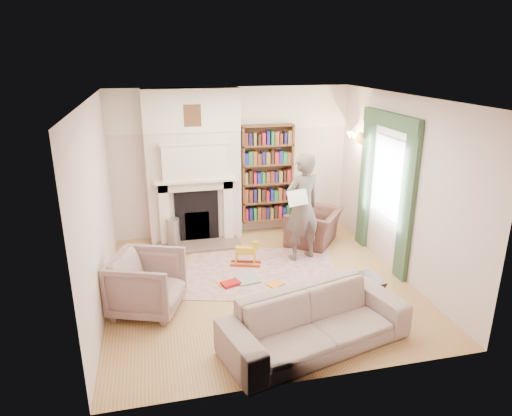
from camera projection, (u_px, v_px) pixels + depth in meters
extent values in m
plane|color=olive|center=(260.00, 284.00, 7.03)|extent=(4.50, 4.50, 0.00)
plane|color=white|center=(260.00, 98.00, 6.13)|extent=(4.50, 4.50, 0.00)
plane|color=beige|center=(232.00, 162.00, 8.66)|extent=(4.50, 0.00, 4.50)
plane|color=beige|center=(313.00, 264.00, 4.51)|extent=(4.50, 0.00, 4.50)
plane|color=beige|center=(97.00, 208.00, 6.10)|extent=(0.00, 4.50, 4.50)
plane|color=beige|center=(401.00, 187.00, 7.06)|extent=(0.00, 4.50, 4.50)
cube|color=beige|center=(194.00, 167.00, 8.34)|extent=(1.70, 0.35, 2.80)
cube|color=silver|center=(196.00, 180.00, 8.13)|extent=(1.47, 0.24, 0.05)
cube|color=black|center=(197.00, 216.00, 8.45)|extent=(0.80, 0.06, 0.96)
cube|color=silver|center=(195.00, 162.00, 8.04)|extent=(1.15, 0.18, 0.62)
cube|color=brown|center=(267.00, 174.00, 8.75)|extent=(1.00, 0.24, 1.85)
cube|color=silver|center=(388.00, 178.00, 7.41)|extent=(0.02, 0.90, 1.30)
cube|color=#2B432B|center=(407.00, 206.00, 6.84)|extent=(0.07, 0.32, 2.40)
cube|color=#2B432B|center=(365.00, 181.00, 8.13)|extent=(0.07, 0.32, 2.40)
cube|color=#2B432B|center=(391.00, 120.00, 7.10)|extent=(0.09, 1.70, 0.24)
cube|color=beige|center=(259.00, 272.00, 7.40)|extent=(2.84, 2.44, 0.01)
imported|color=#452825|center=(314.00, 227.00, 8.46)|extent=(1.27, 1.29, 0.63)
imported|color=gray|center=(147.00, 283.00, 6.18)|extent=(1.15, 1.13, 0.82)
imported|color=#BCB09B|center=(315.00, 321.00, 5.45)|extent=(2.43, 1.46, 0.67)
imported|color=#574C45|center=(302.00, 208.00, 7.61)|extent=(0.78, 0.62, 1.85)
cube|color=white|center=(298.00, 198.00, 7.31)|extent=(0.38, 0.21, 0.25)
cylinder|color=#999CA1|center=(174.00, 233.00, 8.27)|extent=(0.26, 0.26, 0.55)
cube|color=gold|center=(247.00, 279.00, 7.11)|extent=(0.39, 0.39, 0.03)
cube|color=#A01213|center=(231.00, 283.00, 6.96)|extent=(0.32, 0.27, 0.05)
cube|color=red|center=(305.00, 292.00, 6.74)|extent=(0.30, 0.29, 0.02)
cube|color=red|center=(225.00, 283.00, 7.02)|extent=(0.26, 0.21, 0.02)
cube|color=red|center=(276.00, 284.00, 6.97)|extent=(0.30, 0.27, 0.02)
cube|color=red|center=(271.00, 302.00, 6.46)|extent=(0.30, 0.28, 0.02)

